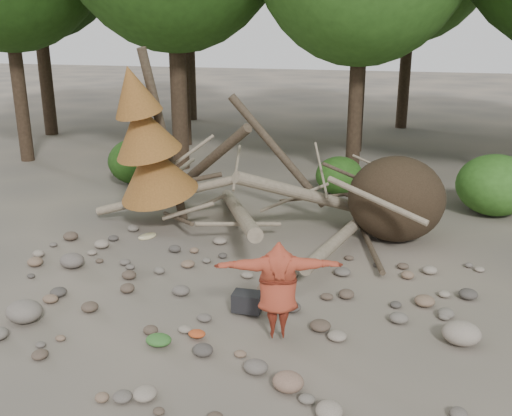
# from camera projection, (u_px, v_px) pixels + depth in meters

# --- Properties ---
(ground) EXTENTS (120.00, 120.00, 0.00)m
(ground) POSITION_uv_depth(u_px,v_px,m) (228.00, 307.00, 10.08)
(ground) COLOR #514C44
(ground) RESTS_ON ground
(deadfall_pile) EXTENTS (8.55, 5.24, 3.30)m
(deadfall_pile) POSITION_uv_depth(u_px,v_px,m) (370.00, 199.00, 13.13)
(deadfall_pile) COLOR #332619
(deadfall_pile) RESTS_ON ground
(dead_conifer) EXTENTS (2.06, 2.16, 4.35)m
(dead_conifer) POSITION_uv_depth(u_px,v_px,m) (148.00, 144.00, 13.37)
(dead_conifer) COLOR #4C3F30
(dead_conifer) RESTS_ON ground
(bush_left) EXTENTS (1.80, 1.80, 1.44)m
(bush_left) POSITION_uv_depth(u_px,v_px,m) (137.00, 161.00, 17.93)
(bush_left) COLOR #214913
(bush_left) RESTS_ON ground
(bush_mid) EXTENTS (1.40, 1.40, 1.12)m
(bush_mid) POSITION_uv_depth(u_px,v_px,m) (339.00, 175.00, 16.83)
(bush_mid) COLOR #2C5D1A
(bush_mid) RESTS_ON ground
(bush_right) EXTENTS (2.00, 2.00, 1.60)m
(bush_right) POSITION_uv_depth(u_px,v_px,m) (495.00, 185.00, 14.90)
(bush_right) COLOR #366E22
(bush_right) RESTS_ON ground
(frisbee_thrower) EXTENTS (3.23, 1.09, 1.59)m
(frisbee_thrower) POSITION_uv_depth(u_px,v_px,m) (278.00, 289.00, 8.79)
(frisbee_thrower) COLOR #983622
(frisbee_thrower) RESTS_ON ground
(backpack) EXTENTS (0.51, 0.35, 0.33)m
(backpack) POSITION_uv_depth(u_px,v_px,m) (247.00, 305.00, 9.82)
(backpack) COLOR black
(backpack) RESTS_ON ground
(cloth_green) EXTENTS (0.41, 0.34, 0.15)m
(cloth_green) POSITION_uv_depth(u_px,v_px,m) (159.00, 343.00, 8.81)
(cloth_green) COLOR #316327
(cloth_green) RESTS_ON ground
(cloth_orange) EXTENTS (0.28, 0.23, 0.10)m
(cloth_orange) POSITION_uv_depth(u_px,v_px,m) (197.00, 336.00, 9.03)
(cloth_orange) COLOR #AC431D
(cloth_orange) RESTS_ON ground
(boulder_front_left) EXTENTS (0.61, 0.55, 0.37)m
(boulder_front_left) POSITION_uv_depth(u_px,v_px,m) (24.00, 311.00, 9.55)
(boulder_front_left) COLOR #70675D
(boulder_front_left) RESTS_ON ground
(boulder_front_right) EXTENTS (0.43, 0.39, 0.26)m
(boulder_front_right) POSITION_uv_depth(u_px,v_px,m) (288.00, 382.00, 7.74)
(boulder_front_right) COLOR #826351
(boulder_front_right) RESTS_ON ground
(boulder_mid_right) EXTENTS (0.60, 0.54, 0.36)m
(boulder_mid_right) POSITION_uv_depth(u_px,v_px,m) (461.00, 333.00, 8.88)
(boulder_mid_right) COLOR gray
(boulder_mid_right) RESTS_ON ground
(boulder_mid_left) EXTENTS (0.51, 0.46, 0.30)m
(boulder_mid_left) POSITION_uv_depth(u_px,v_px,m) (72.00, 261.00, 11.72)
(boulder_mid_left) COLOR #635B54
(boulder_mid_left) RESTS_ON ground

